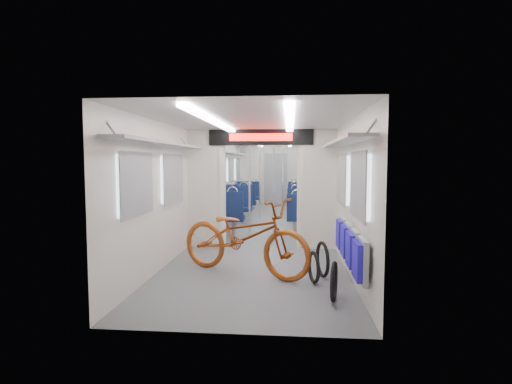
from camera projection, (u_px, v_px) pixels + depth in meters
carriage at (266, 169)px, 9.49m from camera, size 12.00×12.02×2.31m
bicycle at (244, 236)px, 5.95m from camera, size 2.31×1.65×1.15m
flip_bench at (349, 245)px, 5.29m from camera, size 0.12×2.09×0.50m
bike_hoop_a at (334, 284)px, 4.80m from camera, size 0.15×0.49×0.49m
bike_hoop_b at (314, 269)px, 5.52m from camera, size 0.16×0.45×0.45m
bike_hoop_c at (322, 261)px, 5.82m from camera, size 0.18×0.53×0.53m
seat_bay_near_left at (229, 207)px, 9.90m from camera, size 0.94×2.21×1.14m
seat_bay_near_right at (305, 209)px, 9.80m from camera, size 0.89×1.97×1.07m
seat_bay_far_left at (245, 196)px, 13.19m from camera, size 0.91×2.05×1.09m
seat_bay_far_right at (301, 196)px, 13.42m from camera, size 0.89×1.96×1.07m
stanchion_near_left at (250, 187)px, 8.56m from camera, size 0.04×0.04×2.30m
stanchion_near_right at (274, 188)px, 8.25m from camera, size 0.04×0.04×2.30m
stanchion_far_left at (260, 180)px, 11.59m from camera, size 0.04×0.04×2.30m
stanchion_far_right at (283, 180)px, 11.69m from camera, size 0.04×0.04×2.30m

